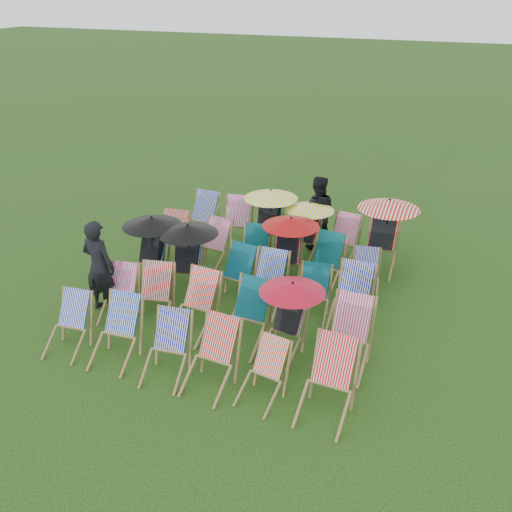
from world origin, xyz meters
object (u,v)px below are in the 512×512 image
at_px(deckchair_29, 383,233).
at_px(person_left, 99,266).
at_px(deckchair_5, 328,383).
at_px(deckchair_0, 67,325).
at_px(person_rear, 317,213).

distance_m(deckchair_29, person_left, 5.48).
height_order(deckchair_5, person_left, person_left).
distance_m(deckchair_0, person_left, 1.31).
bearing_deg(person_left, person_rear, -121.62).
bearing_deg(deckchair_5, deckchair_29, 94.85).
distance_m(deckchair_5, deckchair_29, 4.62).
bearing_deg(person_rear, deckchair_0, 49.15).
height_order(deckchair_5, deckchair_29, deckchair_29).
distance_m(deckchair_29, person_rear, 1.56).
xyz_separation_m(deckchair_5, deckchair_29, (-0.13, 4.61, 0.25)).
height_order(deckchair_0, person_rear, person_rear).
bearing_deg(person_rear, person_left, 40.19).
bearing_deg(deckchair_5, person_left, 168.18).
xyz_separation_m(deckchair_0, person_left, (-0.22, 1.22, 0.41)).
bearing_deg(person_left, deckchair_5, 169.05).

